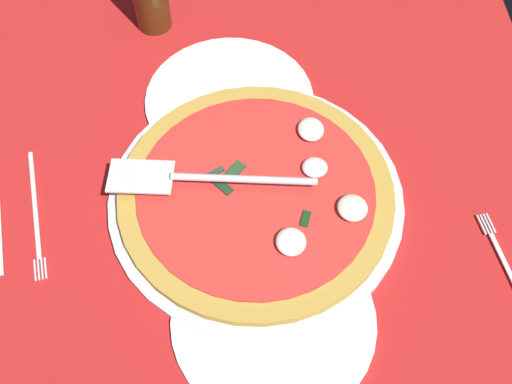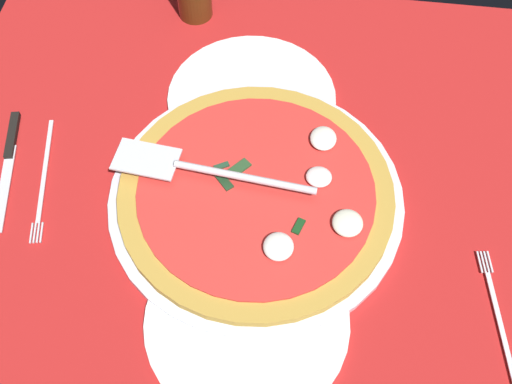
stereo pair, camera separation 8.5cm
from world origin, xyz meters
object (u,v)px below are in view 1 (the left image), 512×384
object	(u,v)px
dinner_plate_left	(274,320)
pizza_server	(202,178)
dinner_plate_right	(230,100)
place_setting_far	(14,208)
pizza	(258,193)

from	to	relation	value
dinner_plate_left	pizza_server	bearing A→B (deg)	23.88
dinner_plate_left	dinner_plate_right	world-z (taller)	same
place_setting_far	dinner_plate_left	bearing A→B (deg)	50.68
pizza	dinner_plate_right	bearing A→B (deg)	10.39
dinner_plate_right	pizza	size ratio (longest dim) A/B	0.69
dinner_plate_right	pizza_server	size ratio (longest dim) A/B	0.91
pizza_server	place_setting_far	size ratio (longest dim) A/B	1.35
dinner_plate_left	pizza	bearing A→B (deg)	2.85
pizza	place_setting_far	world-z (taller)	pizza
pizza	dinner_plate_left	bearing A→B (deg)	-177.15
dinner_plate_right	pizza	bearing A→B (deg)	-169.61
dinner_plate_right	place_setting_far	distance (cm)	34.49
dinner_plate_right	pizza	distance (cm)	18.37
pizza	pizza_server	size ratio (longest dim) A/B	1.33
dinner_plate_right	place_setting_far	world-z (taller)	place_setting_far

